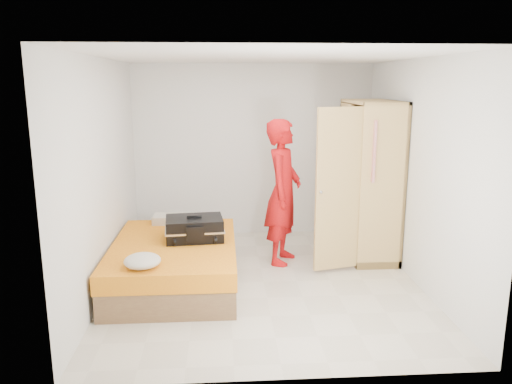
{
  "coord_description": "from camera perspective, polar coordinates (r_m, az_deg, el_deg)",
  "views": [
    {
      "loc": [
        -0.47,
        -5.56,
        2.34
      ],
      "look_at": [
        -0.06,
        0.46,
        1.0
      ],
      "focal_mm": 35.0,
      "sensor_mm": 36.0,
      "label": 1
    }
  ],
  "objects": [
    {
      "name": "round_cushion",
      "position": [
        5.21,
        -12.86,
        -7.68
      ],
      "size": [
        0.37,
        0.37,
        0.14
      ],
      "primitive_type": "ellipsoid",
      "color": "beige",
      "rests_on": "bed"
    },
    {
      "name": "bed",
      "position": [
        6.0,
        -9.28,
        -8.01
      ],
      "size": [
        1.42,
        2.02,
        0.5
      ],
      "color": "brown",
      "rests_on": "ground"
    },
    {
      "name": "suitcase",
      "position": [
        5.98,
        -7.05,
        -4.17
      ],
      "size": [
        0.73,
        0.57,
        0.3
      ],
      "rotation": [
        0.0,
        0.0,
        0.1
      ],
      "color": "black",
      "rests_on": "bed"
    },
    {
      "name": "room",
      "position": [
        5.67,
        0.93,
        1.96
      ],
      "size": [
        4.0,
        4.02,
        2.6
      ],
      "color": "beige",
      "rests_on": "ground"
    },
    {
      "name": "wardrobe",
      "position": [
        6.82,
        12.56,
        0.88
      ],
      "size": [
        1.16,
        1.33,
        2.1
      ],
      "color": "#E0B56D",
      "rests_on": "ground"
    },
    {
      "name": "person",
      "position": [
        6.46,
        3.12,
        -0.01
      ],
      "size": [
        0.66,
        0.8,
        1.88
      ],
      "primitive_type": "imported",
      "rotation": [
        0.0,
        0.0,
        1.22
      ],
      "color": "red",
      "rests_on": "ground"
    },
    {
      "name": "pillow",
      "position": [
        6.72,
        -9.18,
        -3.06
      ],
      "size": [
        0.59,
        0.32,
        0.11
      ],
      "primitive_type": "cube",
      "rotation": [
        0.0,
        0.0,
        -0.04
      ],
      "color": "beige",
      "rests_on": "bed"
    }
  ]
}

